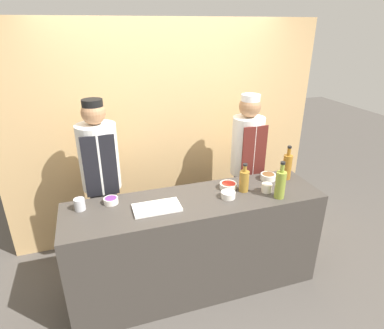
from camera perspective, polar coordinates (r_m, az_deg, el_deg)
ground_plane at (r=3.35m, az=0.68°, el=-20.42°), size 14.00×14.00×0.00m
cabinet_wall at (r=3.62m, az=-4.71°, el=5.44°), size 3.47×0.18×2.40m
counter at (r=3.04m, az=0.72°, el=-14.01°), size 2.25×0.60×0.94m
sauce_bowl_purple at (r=2.79m, az=-14.21°, el=-6.19°), size 0.12×0.12×0.05m
sauce_bowl_red at (r=2.96m, az=6.47°, el=-3.73°), size 0.16×0.16×0.05m
sauce_bowl_brown at (r=3.19m, az=13.37°, el=-2.08°), size 0.14×0.14×0.06m
sauce_bowl_orange at (r=2.81m, az=6.44°, el=-5.31°), size 0.13×0.13×0.06m
cutting_board at (r=2.66m, az=-6.27°, el=-7.62°), size 0.39×0.21×0.02m
bottle_amber at (r=3.22m, az=16.56°, el=-0.27°), size 0.09×0.09×0.34m
bottle_vinegar at (r=2.90m, az=9.24°, el=-2.81°), size 0.09×0.09×0.27m
bottle_oil at (r=2.85m, az=15.44°, el=-3.33°), size 0.09×0.09×0.34m
cup_cream at (r=2.96m, az=13.13°, el=-4.06°), size 0.09×0.09×0.08m
cup_steel at (r=2.76m, az=-19.35°, el=-6.69°), size 0.09×0.09×0.10m
chef_left at (r=3.14m, az=-15.67°, el=-3.26°), size 0.36×0.36×1.75m
chef_right at (r=3.50m, az=9.55°, el=-0.16°), size 0.33×0.33×1.70m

